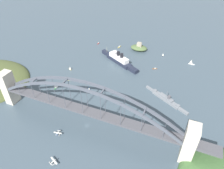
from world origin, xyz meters
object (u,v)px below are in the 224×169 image
Objects in this scene: naval_cruiser at (166,99)px; small_boat_4 at (155,69)px; seaplane_taxiing_near_bridge at (54,162)px; channel_marker_buoy at (110,120)px; small_boat_0 at (98,43)px; small_boat_5 at (68,79)px; small_boat_8 at (70,68)px; small_boat_1 at (89,89)px; small_boat_6 at (119,47)px; small_boat_7 at (56,85)px; small_boat_2 at (191,62)px; small_boat_3 at (163,54)px; ocean_liner at (119,59)px; fort_island_mid_harbor at (139,48)px; seaplane_second_in_formation at (58,133)px; harbor_arch_bridge at (85,110)px.

small_boat_4 is (-33.80, 74.79, -1.87)m from naval_cruiser.
seaplane_taxiing_near_bridge reaches higher than channel_marker_buoy.
small_boat_0 is 137.71m from small_boat_5.
naval_cruiser is 24.35× the size of channel_marker_buoy.
seaplane_taxiing_near_bridge is 1.57× the size of small_boat_8.
small_boat_6 is at bearing 93.25° from small_boat_1.
small_boat_1 is 51.70m from small_boat_7.
small_boat_7 reaches higher than small_boat_4.
small_boat_2 reaches higher than small_boat_0.
small_boat_1 is at bearing -118.92° from small_boat_3.
naval_cruiser reaches higher than small_boat_7.
channel_marker_buoy is (40.66, -136.72, -5.25)m from ocean_liner.
fort_island_mid_harbor reaches higher than naval_cruiser.
small_boat_5 is at bearing -85.21° from small_boat_0.
fort_island_mid_harbor reaches higher than small_boat_4.
small_boat_6 is (-8.45, 148.80, 0.08)m from small_boat_1.
small_boat_8 is at bearing -90.39° from small_boat_0.
small_boat_0 is 1.03× the size of small_boat_8.
seaplane_taxiing_near_bridge is 1.53× the size of small_boat_0.
seaplane_taxiing_near_bridge is at bearing -111.01° from channel_marker_buoy.
small_boat_1 is at bearing -12.18° from small_boat_5.
small_boat_4 is 101.52m from small_boat_6.
ocean_liner is 8.46× the size of seaplane_second_in_formation.
channel_marker_buoy reaches higher than small_boat_4.
small_boat_3 is 0.60× the size of small_boat_7.
small_boat_1 is 44.92m from small_boat_5.
small_boat_0 is at bearing 176.70° from small_boat_2.
harbor_arch_bridge is at bearing -49.19° from small_boat_8.
small_boat_1 is at bearing 139.80° from channel_marker_buoy.
seaplane_second_in_formation reaches higher than small_boat_5.
small_boat_5 is (11.49, -137.23, -0.17)m from small_boat_0.
small_boat_2 reaches higher than seaplane_taxiing_near_bridge.
small_boat_0 is 0.68× the size of small_boat_6.
small_boat_2 reaches higher than small_boat_7.
seaplane_second_in_formation is 1.42× the size of small_boat_0.
seaplane_second_in_formation is at bearing -111.33° from small_boat_4.
small_boat_6 is 1.51× the size of small_boat_8.
small_boat_6 is (-14.25, 238.01, -1.32)m from seaplane_second_in_formation.
small_boat_2 is 1.01× the size of small_boat_6.
seaplane_taxiing_near_bridge is at bearing -56.12° from small_boat_7.
naval_cruiser is at bearing 58.31° from seaplane_taxiing_near_bridge.
naval_cruiser reaches higher than small_boat_4.
small_boat_2 is 3.87× the size of channel_marker_buoy.
channel_marker_buoy is at bearing -73.44° from ocean_liner.
small_boat_3 is at bearing 47.72° from small_boat_5.
harbor_arch_bridge is 45.32× the size of small_boat_3.
small_boat_7 is (-49.61, -14.09, 3.67)m from small_boat_1.
fort_island_mid_harbor reaches higher than channel_marker_buoy.
small_boat_4 is at bearing -31.79° from small_boat_6.
seaplane_taxiing_near_bridge is at bearing -104.06° from small_boat_4.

